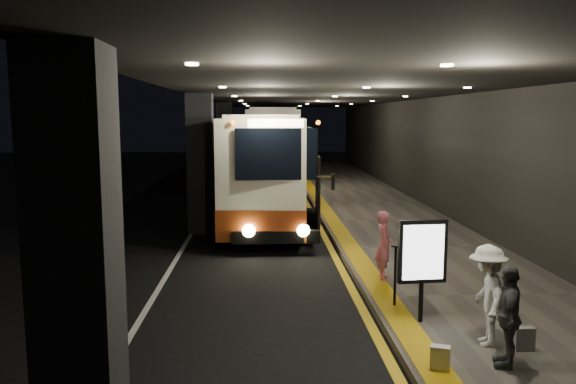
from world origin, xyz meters
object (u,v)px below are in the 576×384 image
object	(u,v)px
coach_second	(271,147)
passenger_waiting_grey	(508,316)
coach_main	(272,171)
passenger_waiting_white	(487,295)
bag_polka	(524,339)
bag_plain	(440,358)
passenger_boarding	(384,245)
stanchion_post	(395,276)
coach_third	(266,138)
info_sign	(423,254)

from	to	relation	value
coach_second	passenger_waiting_grey	xyz separation A→B (m)	(2.90, -25.57, -1.04)
passenger_waiting_grey	coach_main	bearing A→B (deg)	-147.30
passenger_waiting_white	passenger_waiting_grey	world-z (taller)	passenger_waiting_white
passenger_waiting_white	bag_polka	xyz separation A→B (m)	(0.49, -0.26, -0.61)
passenger_waiting_white	bag_plain	size ratio (longest dim) A/B	4.69
passenger_boarding	stanchion_post	distance (m)	1.76
coach_main	bag_plain	size ratio (longest dim) A/B	34.78
passenger_waiting_grey	bag_polka	bearing A→B (deg)	154.47
bag_polka	coach_second	bearing A→B (deg)	97.73
coach_main	passenger_waiting_grey	size ratio (longest dim) A/B	7.98
coach_second	coach_third	xyz separation A→B (m)	(-0.23, 12.31, 0.03)
passenger_waiting_grey	coach_third	bearing A→B (deg)	-156.30
passenger_waiting_grey	bag_polka	size ratio (longest dim) A/B	4.04
coach_main	passenger_waiting_white	bearing A→B (deg)	-71.41
coach_third	info_sign	distance (m)	36.19
coach_main	passenger_boarding	size ratio (longest dim) A/B	7.78
passenger_boarding	passenger_waiting_grey	bearing A→B (deg)	-165.50
coach_third	passenger_waiting_white	distance (m)	37.25
bag_polka	info_sign	bearing A→B (deg)	134.31
stanchion_post	bag_polka	bearing A→B (deg)	-54.80
coach_second	coach_third	world-z (taller)	coach_third
coach_main	info_sign	xyz separation A→B (m)	(2.37, -10.93, -0.38)
coach_second	stanchion_post	xyz separation A→B (m)	(1.91, -22.95, -1.20)
coach_third	stanchion_post	size ratio (longest dim) A/B	11.27
passenger_boarding	stanchion_post	bearing A→B (deg)	178.44
passenger_boarding	bag_plain	world-z (taller)	passenger_boarding
bag_polka	stanchion_post	size ratio (longest dim) A/B	0.32
passenger_waiting_grey	info_sign	bearing A→B (deg)	-138.52
passenger_waiting_grey	stanchion_post	distance (m)	2.80
coach_third	info_sign	xyz separation A→B (m)	(2.40, -36.11, -0.59)
coach_main	coach_third	world-z (taller)	coach_third
info_sign	stanchion_post	xyz separation A→B (m)	(-0.25, 0.85, -0.63)
coach_second	info_sign	world-z (taller)	coach_second
passenger_waiting_white	info_sign	world-z (taller)	info_sign
coach_main	coach_third	bearing A→B (deg)	94.06
coach_third	coach_main	bearing A→B (deg)	-88.70
info_sign	passenger_waiting_grey	bearing A→B (deg)	-72.42
stanchion_post	passenger_boarding	bearing A→B (deg)	84.65
info_sign	bag_plain	bearing A→B (deg)	-102.50
coach_third	bag_plain	bearing A→B (deg)	-85.51
passenger_waiting_grey	bag_plain	xyz separation A→B (m)	(-0.98, -0.06, -0.57)
coach_third	passenger_waiting_white	size ratio (longest dim) A/B	8.20
passenger_waiting_grey	stanchion_post	xyz separation A→B (m)	(-0.99, 2.61, -0.16)
passenger_boarding	bag_plain	bearing A→B (deg)	-178.18
coach_second	coach_third	size ratio (longest dim) A/B	0.98
passenger_waiting_white	coach_main	bearing A→B (deg)	-154.88
coach_main	bag_polka	distance (m)	12.79
passenger_waiting_grey	info_sign	world-z (taller)	info_sign
coach_second	passenger_boarding	bearing A→B (deg)	-84.18
coach_third	bag_polka	size ratio (longest dim) A/B	35.63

